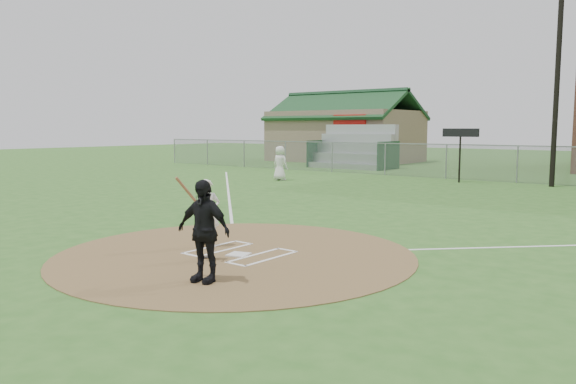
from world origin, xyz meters
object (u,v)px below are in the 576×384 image
Objects in this scene: catcher at (208,238)px; umpire at (203,231)px; ondeck_player at (280,163)px; home_plate at (239,254)px; batter_at_plate at (207,213)px.

umpire reaches higher than catcher.
catcher is 0.53× the size of ondeck_player.
catcher is (-0.17, -0.80, 0.50)m from home_plate.
catcher is at bearing -43.31° from batter_at_plate.
batter_at_plate is (-2.25, 2.24, -0.14)m from umpire.
catcher is at bearing 124.47° from ondeck_player.
ondeck_player is 18.00m from batter_at_plate.
umpire is at bearing -30.66° from catcher.
home_plate is 18.90m from ondeck_player.
home_plate is 0.45× the size of catcher.
catcher is 0.52× the size of umpire.
batter_at_plate reaches higher than home_plate.
home_plate is 0.24× the size of ondeck_player.
home_plate is at bearing 126.27° from ondeck_player.
ondeck_player is (-10.95, 16.05, 0.44)m from catcher.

